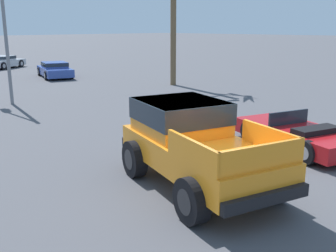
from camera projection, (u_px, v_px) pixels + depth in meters
ground_plane at (206, 183)px, 9.46m from camera, size 320.00×320.00×0.00m
orange_pickup_truck at (192, 139)px, 9.18m from camera, size 3.40×5.06×1.93m
red_convertible_car at (298, 135)px, 12.04m from camera, size 3.07×4.40×1.09m
parked_car_blue at (55, 69)px, 28.91m from camera, size 3.23×4.93×1.12m
parked_car_silver at (4, 62)px, 35.18m from camera, size 4.37×3.48×1.11m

